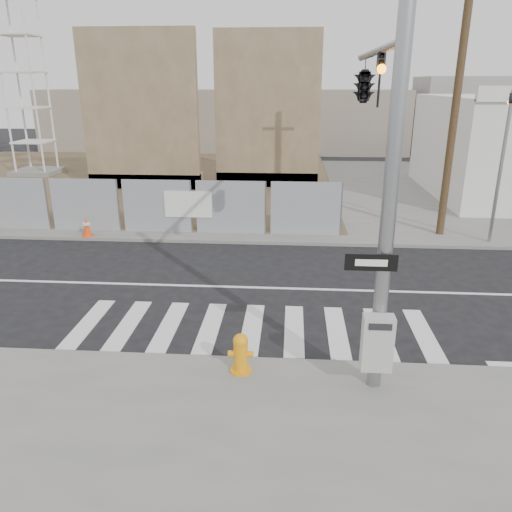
# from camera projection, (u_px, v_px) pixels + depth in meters

# --- Properties ---
(ground) EXTENTS (100.00, 100.00, 0.00)m
(ground) POSITION_uv_depth(u_px,v_px,m) (259.00, 288.00, 14.20)
(ground) COLOR black
(ground) RESTS_ON ground
(sidewalk_far) EXTENTS (50.00, 20.00, 0.12)m
(sidewalk_far) POSITION_uv_depth(u_px,v_px,m) (276.00, 188.00, 27.37)
(sidewalk_far) COLOR slate
(sidewalk_far) RESTS_ON ground
(signal_pole) EXTENTS (0.96, 5.87, 7.00)m
(signal_pole) POSITION_uv_depth(u_px,v_px,m) (371.00, 120.00, 10.54)
(signal_pole) COLOR gray
(signal_pole) RESTS_ON sidewalk_near
(far_signal_pole) EXTENTS (0.16, 0.20, 5.60)m
(far_signal_pole) POSITION_uv_depth(u_px,v_px,m) (504.00, 147.00, 16.85)
(far_signal_pole) COLOR gray
(far_signal_pole) RESTS_ON sidewalk_far
(chain_link_fence) EXTENTS (24.60, 0.04, 2.00)m
(chain_link_fence) POSITION_uv_depth(u_px,v_px,m) (9.00, 204.00, 19.23)
(chain_link_fence) COLOR gray
(chain_link_fence) RESTS_ON sidewalk_far
(concrete_wall_left) EXTENTS (6.00, 1.30, 8.00)m
(concrete_wall_left) POSITION_uv_depth(u_px,v_px,m) (142.00, 127.00, 25.90)
(concrete_wall_left) COLOR brown
(concrete_wall_left) RESTS_ON sidewalk_far
(concrete_wall_right) EXTENTS (5.50, 1.30, 8.00)m
(concrete_wall_right) POSITION_uv_depth(u_px,v_px,m) (267.00, 126.00, 26.39)
(concrete_wall_right) COLOR brown
(concrete_wall_right) RESTS_ON sidewalk_far
(crane_tower) EXTENTS (2.60, 2.60, 18.15)m
(crane_tower) POSITION_uv_depth(u_px,v_px,m) (16.00, 18.00, 28.28)
(crane_tower) COLOR slate
(crane_tower) RESTS_ON sidewalk_far
(utility_pole_right) EXTENTS (1.60, 0.28, 10.00)m
(utility_pole_right) POSITION_uv_depth(u_px,v_px,m) (457.00, 93.00, 17.23)
(utility_pole_right) COLOR #4D3A24
(utility_pole_right) RESTS_ON sidewalk_far
(fire_hydrant) EXTENTS (0.50, 0.43, 0.82)m
(fire_hydrant) POSITION_uv_depth(u_px,v_px,m) (241.00, 353.00, 9.75)
(fire_hydrant) COLOR orange
(fire_hydrant) RESTS_ON sidewalk_near
(traffic_cone_c) EXTENTS (0.47, 0.47, 0.72)m
(traffic_cone_c) POSITION_uv_depth(u_px,v_px,m) (87.00, 227.00, 18.48)
(traffic_cone_c) COLOR #FE3E0D
(traffic_cone_c) RESTS_ON sidewalk_far
(traffic_cone_d) EXTENTS (0.45, 0.45, 0.67)m
(traffic_cone_d) POSITION_uv_depth(u_px,v_px,m) (187.00, 220.00, 19.46)
(traffic_cone_d) COLOR #E7460C
(traffic_cone_d) RESTS_ON sidewalk_far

